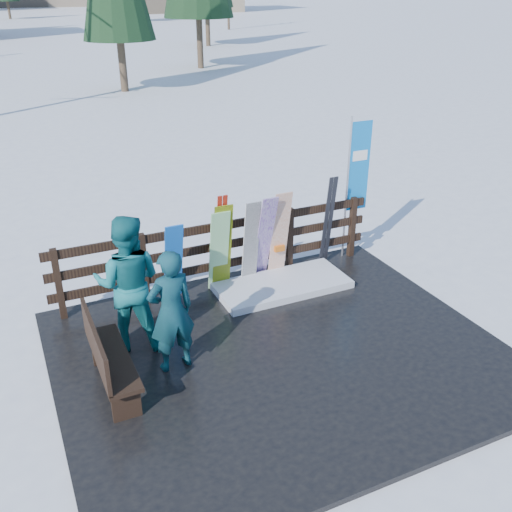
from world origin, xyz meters
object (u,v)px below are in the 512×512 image
snowboard_1 (219,251)px  rental_flag (356,172)px  person_front (171,311)px  person_back (128,283)px  snowboard_0 (173,262)px  snowboard_2 (222,248)px  snowboard_4 (251,243)px  snowboard_3 (264,238)px  bench (106,356)px  snowboard_5 (280,235)px

snowboard_1 → rental_flag: size_ratio=0.56×
person_front → person_back: 0.85m
snowboard_0 → rental_flag: bearing=4.4°
snowboard_0 → person_front: size_ratio=0.82×
snowboard_2 → snowboard_4: bearing=0.0°
snowboard_2 → snowboard_3: 0.76m
snowboard_0 → person_front: person_front is taller
snowboard_4 → person_front: bearing=-138.3°
snowboard_3 → person_front: size_ratio=0.96×
person_back → snowboard_2: bearing=-128.5°
rental_flag → person_back: size_ratio=1.34×
bench → snowboard_1: bearing=39.4°
snowboard_2 → snowboard_5: size_ratio=0.96×
bench → snowboard_4: (2.77, 1.81, 0.24)m
snowboard_5 → rental_flag: rental_flag is taller
snowboard_5 → person_front: (-2.42, -1.68, 0.06)m
snowboard_5 → snowboard_3: bearing=-180.0°
person_front → snowboard_4: bearing=-145.0°
snowboard_5 → rental_flag: size_ratio=0.62×
bench → snowboard_4: 3.32m
snowboard_3 → person_front: person_front is taller
snowboard_4 → rental_flag: size_ratio=0.58×
snowboard_5 → person_back: (-2.78, -0.92, 0.18)m
snowboard_3 → rental_flag: 2.11m
snowboard_0 → snowboard_3: 1.58m
snowboard_0 → snowboard_4: size_ratio=0.93×
snowboard_2 → snowboard_3: size_ratio=0.95×
snowboard_0 → snowboard_2: bearing=0.0°
snowboard_1 → snowboard_0: bearing=-180.0°
snowboard_1 → snowboard_3: (0.81, 0.00, 0.07)m
snowboard_2 → snowboard_3: bearing=0.0°
snowboard_5 → person_front: size_ratio=0.94×
snowboard_5 → person_front: 2.94m
snowboard_2 → snowboard_4: snowboard_2 is taller
bench → snowboard_5: bearing=28.7°
snowboard_5 → snowboard_4: bearing=-180.0°
person_front → person_back: (-0.36, 0.76, 0.12)m
snowboard_4 → snowboard_0: bearing=-180.0°
snowboard_2 → snowboard_5: snowboard_5 is taller
bench → person_back: (0.53, 0.89, 0.46)m
snowboard_4 → person_back: 2.43m
person_front → person_back: size_ratio=0.88×
bench → rental_flag: rental_flag is taller
snowboard_1 → snowboard_2: snowboard_2 is taller
snowboard_5 → person_back: bearing=-161.7°
snowboard_0 → rental_flag: (3.50, 0.27, 0.92)m
bench → snowboard_3: snowboard_3 is taller
person_front → bench: bearing=1.6°
snowboard_0 → person_back: size_ratio=0.72×
snowboard_4 → snowboard_5: bearing=0.0°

